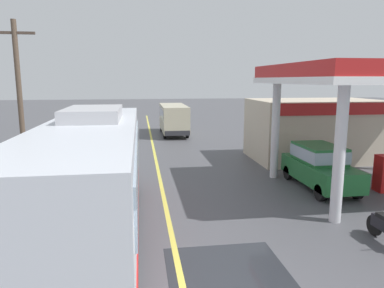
% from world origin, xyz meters
% --- Properties ---
extents(ground, '(120.00, 120.00, 0.00)m').
position_xyz_m(ground, '(0.00, 20.00, 0.00)').
color(ground, '#4C4C51').
extents(lane_divider_stripe, '(0.16, 50.00, 0.01)m').
position_xyz_m(lane_divider_stripe, '(0.00, 15.00, 0.00)').
color(lane_divider_stripe, '#D8CC4C').
rests_on(lane_divider_stripe, ground).
extents(coach_bus_main, '(2.60, 11.04, 3.69)m').
position_xyz_m(coach_bus_main, '(-2.22, 4.01, 1.72)').
color(coach_bus_main, silver).
rests_on(coach_bus_main, ground).
extents(gas_station_roadside, '(9.10, 11.95, 5.10)m').
position_xyz_m(gas_station_roadside, '(9.00, 11.04, 2.63)').
color(gas_station_roadside, '#B21E1E').
rests_on(gas_station_roadside, ground).
extents(car_at_pump, '(1.70, 4.20, 1.82)m').
position_xyz_m(car_at_pump, '(6.57, 7.68, 1.01)').
color(car_at_pump, '#1E602D').
rests_on(car_at_pump, ground).
extents(minibus_opposing_lane, '(2.04, 6.13, 2.44)m').
position_xyz_m(minibus_opposing_lane, '(1.92, 23.57, 1.47)').
color(minibus_opposing_lane, '#BFB799').
rests_on(minibus_opposing_lane, ground).
extents(cyclist_on_shoulder, '(0.34, 1.82, 1.72)m').
position_xyz_m(cyclist_on_shoulder, '(-3.80, 2.67, 0.78)').
color(cyclist_on_shoulder, black).
rests_on(cyclist_on_shoulder, ground).
extents(pedestrian_near_pump, '(0.55, 0.22, 1.66)m').
position_xyz_m(pedestrian_near_pump, '(6.38, 8.20, 0.93)').
color(pedestrian_near_pump, '#33333F').
rests_on(pedestrian_near_pump, ground).
extents(utility_pole_roadside, '(1.80, 0.24, 7.22)m').
position_xyz_m(utility_pole_roadside, '(-6.42, 11.95, 3.79)').
color(utility_pole_roadside, brown).
rests_on(utility_pole_roadside, ground).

